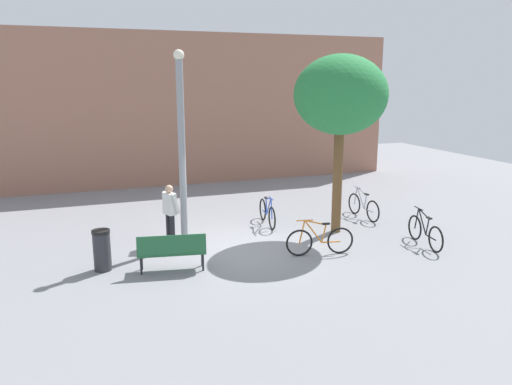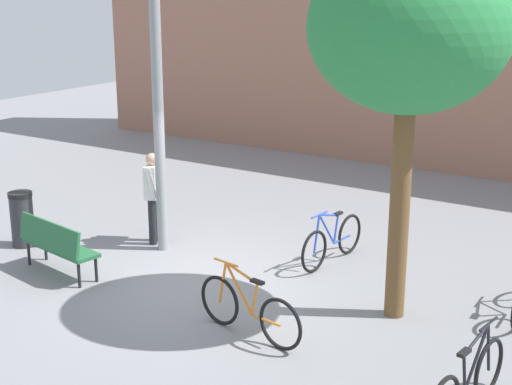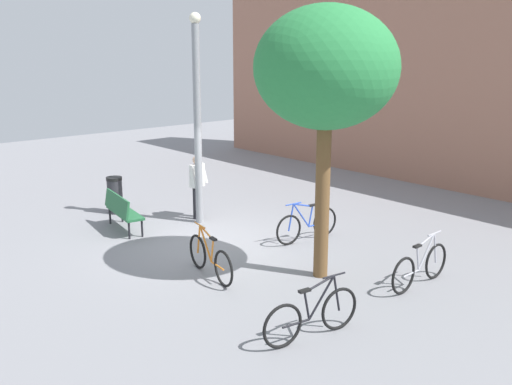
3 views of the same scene
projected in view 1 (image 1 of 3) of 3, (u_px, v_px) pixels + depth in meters
The scene contains 11 objects.
ground_plane at pixel (246, 248), 13.49m from camera, with size 36.00×36.00×0.00m, color gray.
building_facade at pixel (174, 109), 21.75m from camera, with size 19.73×2.00×6.39m, color #9E6B56.
lamppost at pixel (182, 145), 13.14m from camera, with size 0.28×0.28×5.20m.
person_by_lamppost at pixel (170, 210), 13.61m from camera, with size 0.43×0.63×1.67m.
park_bench at pixel (172, 249), 11.71m from camera, with size 1.66×0.74×0.92m.
plaza_tree at pixel (341, 96), 14.06m from camera, with size 2.66×2.66×5.16m.
bicycle_black at pixel (425, 232), 13.58m from camera, with size 0.32×1.80×0.97m.
bicycle_silver at pixel (363, 206), 16.34m from camera, with size 0.09×1.81×0.97m.
bicycle_blue at pixel (267, 213), 15.54m from camera, with size 0.23×1.81×0.97m.
bicycle_orange at pixel (320, 241), 12.86m from camera, with size 1.79×0.36×0.97m.
trash_bin at pixel (102, 250), 11.80m from camera, with size 0.43×0.43×1.00m.
Camera 1 is at (-4.09, -12.16, 4.45)m, focal length 34.94 mm.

